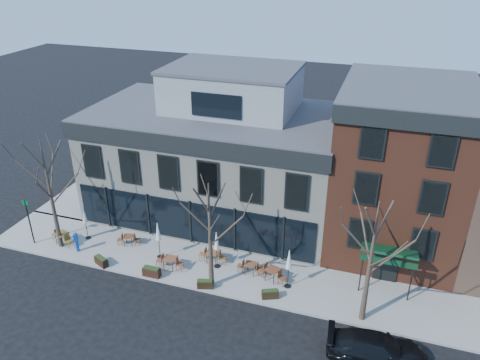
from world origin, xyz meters
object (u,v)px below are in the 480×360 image
(parked_sedan, at_px, (377,349))
(umbrella_0, at_px, (84,217))
(call_box, at_px, (76,241))
(cafe_set_0, at_px, (62,237))

(parked_sedan, height_order, umbrella_0, umbrella_0)
(call_box, height_order, cafe_set_0, call_box)
(parked_sedan, distance_m, cafe_set_0, 21.74)
(parked_sedan, bearing_deg, call_box, 75.47)
(call_box, distance_m, umbrella_0, 1.86)
(call_box, bearing_deg, umbrella_0, 99.80)
(call_box, relative_size, umbrella_0, 0.59)
(call_box, xyz_separation_m, umbrella_0, (-0.27, 1.55, 0.99))
(cafe_set_0, bearing_deg, parked_sedan, -9.53)
(call_box, bearing_deg, cafe_set_0, 163.46)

